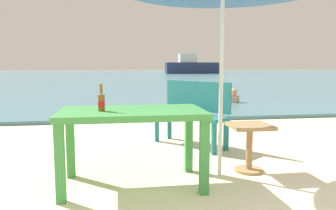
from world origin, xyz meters
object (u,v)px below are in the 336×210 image
picnic_table_green (132,121)px  swimmer_person (234,97)px  bench_teal_center (193,109)px  side_table_wood (249,141)px  boat_barge (192,66)px  beer_bottle_amber (101,101)px

picnic_table_green → swimmer_person: 7.00m
picnic_table_green → bench_teal_center: 1.82m
bench_teal_center → swimmer_person: bearing=63.6°
side_table_wood → swimmer_person: side_table_wood is taller
side_table_wood → boat_barge: size_ratio=0.09×
picnic_table_green → beer_bottle_amber: (-0.29, -0.05, 0.20)m
side_table_wood → picnic_table_green: bearing=-169.9°
boat_barge → side_table_wood: bearing=-101.7°
side_table_wood → bench_teal_center: (-0.35, 1.31, 0.19)m
beer_bottle_amber → swimmer_person: beer_bottle_amber is taller
beer_bottle_amber → boat_barge: size_ratio=0.04×
bench_teal_center → boat_barge: bearing=77.3°
beer_bottle_amber → boat_barge: bearing=75.9°
swimmer_person → boat_barge: 30.16m
side_table_wood → boat_barge: bearing=78.3°
bench_teal_center → beer_bottle_amber: bearing=-128.2°
side_table_wood → bench_teal_center: size_ratio=0.46×
beer_bottle_amber → boat_barge: 36.99m
swimmer_person → boat_barge: bearing=79.6°
bench_teal_center → swimmer_person: size_ratio=2.87×
picnic_table_green → swimmer_person: size_ratio=3.41×
picnic_table_green → swimmer_person: bearing=62.2°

